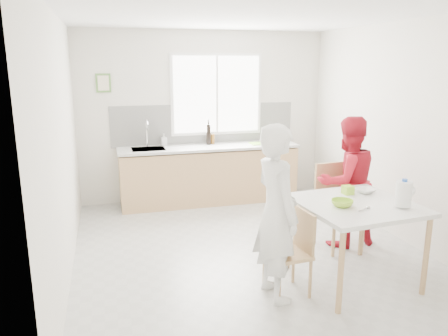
# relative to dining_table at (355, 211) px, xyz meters

# --- Properties ---
(ground) EXTENTS (4.50, 4.50, 0.00)m
(ground) POSITION_rel_dining_table_xyz_m (-0.80, 1.01, -0.75)
(ground) COLOR #B7B7B2
(ground) RESTS_ON ground
(room_shell) EXTENTS (4.50, 4.50, 4.50)m
(room_shell) POSITION_rel_dining_table_xyz_m (-0.80, 1.01, 0.89)
(room_shell) COLOR silver
(room_shell) RESTS_ON ground
(window) EXTENTS (1.50, 0.06, 1.30)m
(window) POSITION_rel_dining_table_xyz_m (-0.60, 3.24, 0.95)
(window) COLOR white
(window) RESTS_ON room_shell
(backsplash) EXTENTS (3.00, 0.02, 0.65)m
(backsplash) POSITION_rel_dining_table_xyz_m (-0.80, 3.25, 0.47)
(backsplash) COLOR white
(backsplash) RESTS_ON room_shell
(picture_frame) EXTENTS (0.22, 0.03, 0.28)m
(picture_frame) POSITION_rel_dining_table_xyz_m (-2.35, 3.24, 1.15)
(picture_frame) COLOR #588A3E
(picture_frame) RESTS_ON room_shell
(kitchen_counter) EXTENTS (2.84, 0.64, 1.37)m
(kitchen_counter) POSITION_rel_dining_table_xyz_m (-0.80, 2.96, -0.33)
(kitchen_counter) COLOR tan
(kitchen_counter) RESTS_ON ground
(dining_table) EXTENTS (1.18, 1.18, 0.84)m
(dining_table) POSITION_rel_dining_table_xyz_m (0.00, 0.00, 0.00)
(dining_table) COLOR silver
(dining_table) RESTS_ON ground
(chair_left) EXTENTS (0.41, 0.41, 0.83)m
(chair_left) POSITION_rel_dining_table_xyz_m (-0.68, -0.06, -0.30)
(chair_left) COLOR tan
(chair_left) RESTS_ON ground
(chair_far) EXTENTS (0.51, 0.51, 1.02)m
(chair_far) POSITION_rel_dining_table_xyz_m (0.28, 0.85, -0.19)
(chair_far) COLOR tan
(chair_far) RESTS_ON ground
(person_white) EXTENTS (0.45, 0.64, 1.67)m
(person_white) POSITION_rel_dining_table_xyz_m (-0.88, -0.07, 0.08)
(person_white) COLOR white
(person_white) RESTS_ON ground
(person_red) EXTENTS (0.82, 0.66, 1.59)m
(person_red) POSITION_rel_dining_table_xyz_m (0.41, 0.87, 0.04)
(person_red) COLOR red
(person_red) RESTS_ON ground
(bowl_green) EXTENTS (0.23, 0.23, 0.07)m
(bowl_green) POSITION_rel_dining_table_xyz_m (-0.20, -0.07, 0.12)
(bowl_green) COLOR #9AD030
(bowl_green) RESTS_ON dining_table
(bowl_white) EXTENTS (0.21, 0.21, 0.05)m
(bowl_white) POSITION_rel_dining_table_xyz_m (0.28, 0.27, 0.11)
(bowl_white) COLOR white
(bowl_white) RESTS_ON dining_table
(milk_jug) EXTENTS (0.21, 0.15, 0.26)m
(milk_jug) POSITION_rel_dining_table_xyz_m (0.35, -0.25, 0.23)
(milk_jug) COLOR white
(milk_jug) RESTS_ON dining_table
(green_box) EXTENTS (0.11, 0.11, 0.09)m
(green_box) POSITION_rel_dining_table_xyz_m (0.08, 0.29, 0.13)
(green_box) COLOR #9DD731
(green_box) RESTS_ON dining_table
(spoon) EXTENTS (0.15, 0.08, 0.01)m
(spoon) POSITION_rel_dining_table_xyz_m (-0.06, -0.23, 0.10)
(spoon) COLOR #A5A5AA
(spoon) RESTS_ON dining_table
(cutting_board) EXTENTS (0.35, 0.25, 0.01)m
(cutting_board) POSITION_rel_dining_table_xyz_m (0.06, 2.92, 0.17)
(cutting_board) COLOR #7FD330
(cutting_board) RESTS_ON kitchen_counter
(wine_bottle_a) EXTENTS (0.07, 0.07, 0.32)m
(wine_bottle_a) POSITION_rel_dining_table_xyz_m (-0.78, 3.10, 0.33)
(wine_bottle_a) COLOR black
(wine_bottle_a) RESTS_ON kitchen_counter
(wine_bottle_b) EXTENTS (0.07, 0.07, 0.30)m
(wine_bottle_b) POSITION_rel_dining_table_xyz_m (-0.78, 3.07, 0.32)
(wine_bottle_b) COLOR black
(wine_bottle_b) RESTS_ON kitchen_counter
(jar_amber) EXTENTS (0.06, 0.06, 0.16)m
(jar_amber) POSITION_rel_dining_table_xyz_m (-0.70, 3.10, 0.25)
(jar_amber) COLOR brown
(jar_amber) RESTS_ON kitchen_counter
(soap_bottle) EXTENTS (0.10, 0.10, 0.19)m
(soap_bottle) POSITION_rel_dining_table_xyz_m (-1.48, 3.16, 0.26)
(soap_bottle) COLOR #999999
(soap_bottle) RESTS_ON kitchen_counter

